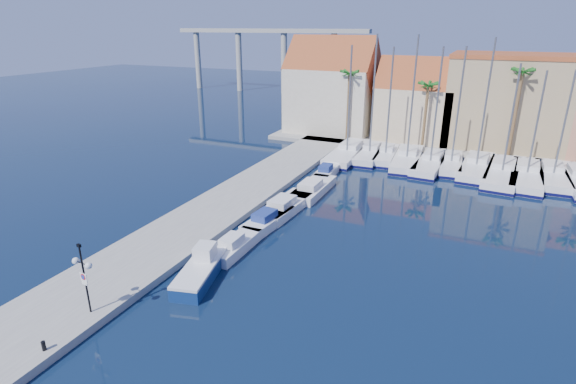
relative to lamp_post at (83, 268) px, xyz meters
name	(u,v)px	position (x,y,z in m)	size (l,w,h in m)	color
ground	(212,339)	(7.00, 1.34, -3.24)	(260.00, 260.00, 0.00)	black
quay_west	(211,213)	(-2.00, 14.84, -2.99)	(6.00, 77.00, 0.50)	gray
shore_north	(474,144)	(17.00, 49.34, -2.99)	(54.00, 16.00, 0.50)	gray
lamp_post	(83,268)	(0.00, 0.00, 0.00)	(1.41, 0.48, 4.17)	black
bollard	(44,346)	(0.40, -3.22, -2.49)	(0.20, 0.20, 0.50)	black
fishing_boat	(201,270)	(3.01, 6.09, -2.60)	(3.09, 5.76, 1.92)	navy
motorboat_west_0	(235,245)	(3.15, 10.14, -2.73)	(1.65, 5.15, 1.40)	white
motorboat_west_1	(268,220)	(3.26, 15.11, -2.73)	(2.35, 5.92, 1.40)	white
motorboat_west_2	(286,206)	(3.30, 18.46, -2.73)	(2.72, 7.33, 1.40)	white
motorboat_west_3	(313,188)	(3.83, 23.51, -2.73)	(2.33, 7.26, 1.40)	white
motorboat_west_4	(327,172)	(3.29, 28.98, -2.73)	(2.00, 5.28, 1.40)	white
sailboat_0	(348,152)	(3.14, 37.31, -2.67)	(3.37, 12.00, 13.17)	white
sailboat_1	(370,153)	(5.72, 37.92, -2.62)	(3.07, 9.82, 14.37)	white
sailboat_2	(386,155)	(7.63, 37.97, -2.61)	(2.89, 8.47, 13.05)	white
sailboat_3	(407,158)	(10.25, 37.49, -2.65)	(3.69, 11.07, 14.35)	white
sailboat_4	(431,163)	(13.06, 36.85, -2.65)	(3.40, 10.60, 13.21)	white
sailboat_5	(451,163)	(15.14, 37.58, -2.62)	(2.93, 8.83, 13.25)	white
sailboat_6	(477,166)	(17.85, 37.53, -2.65)	(3.62, 11.21, 14.16)	white
sailboat_7	(502,172)	(20.46, 36.44, -2.69)	(4.06, 12.12, 11.81)	white
sailboat_8	(527,174)	(22.80, 36.69, -2.69)	(3.78, 11.96, 11.21)	white
sailboat_9	(552,175)	(25.20, 37.49, -2.68)	(3.01, 10.59, 11.32)	white
building_0	(332,89)	(-3.00, 48.34, 3.28)	(12.30, 9.00, 13.50)	beige
building_1	(416,103)	(9.00, 48.34, 2.06)	(10.30, 8.00, 11.00)	beige
building_2	(507,101)	(20.00, 49.34, 3.02)	(14.20, 10.20, 11.50)	tan
palm_0	(350,76)	(1.00, 43.34, 5.84)	(2.60, 2.60, 10.15)	brown
palm_1	(428,87)	(11.00, 43.34, 4.89)	(2.60, 2.60, 9.15)	brown
palm_2	(522,75)	(21.00, 43.34, 6.78)	(2.60, 2.60, 11.15)	brown
viaduct	(264,48)	(-32.07, 83.34, 7.01)	(48.00, 2.20, 14.45)	#9E9E99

